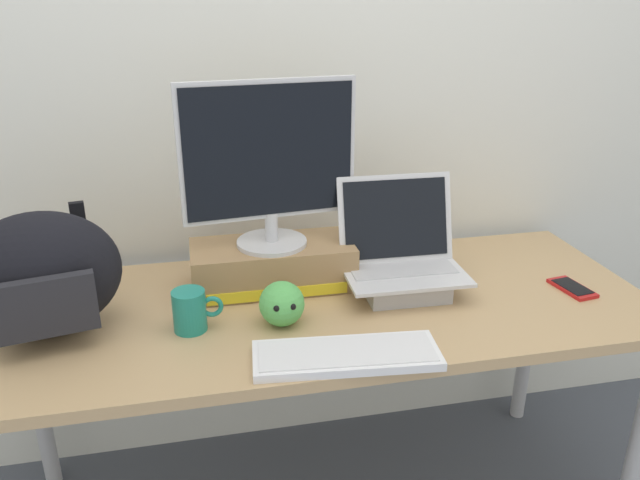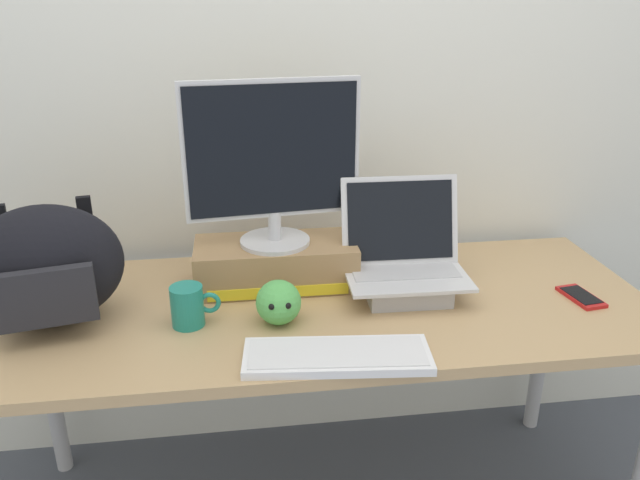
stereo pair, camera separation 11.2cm
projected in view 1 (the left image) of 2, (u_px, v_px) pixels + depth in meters
The scene contains 10 objects.
back_wall at pixel (288, 64), 1.87m from camera, with size 7.00×0.10×2.60m, color silver.
desk at pixel (320, 325), 1.69m from camera, with size 1.79×0.71×0.72m.
toner_box_yellow at pixel (273, 265), 1.74m from camera, with size 0.45×0.21×0.12m.
desktop_monitor at pixel (269, 163), 1.63m from camera, with size 0.47×0.19×0.45m.
open_laptop at pixel (401, 269), 1.72m from camera, with size 0.33×0.26×0.30m.
external_keyboard at pixel (347, 355), 1.40m from camera, with size 0.44×0.19×0.02m.
messenger_backpack at pixel (42, 275), 1.46m from camera, with size 0.40×0.30×0.31m.
coffee_mug at pixel (191, 311), 1.51m from camera, with size 0.12×0.08×0.10m.
cell_phone at pixel (572, 288), 1.73m from camera, with size 0.09×0.14×0.01m.
plush_toy at pixel (282, 304), 1.53m from camera, with size 0.11×0.11×0.11m.
Camera 1 is at (-0.31, -1.45, 1.50)m, focal length 34.72 mm.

